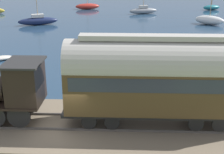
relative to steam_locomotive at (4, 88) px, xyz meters
name	(u,v)px	position (x,y,z in m)	size (l,w,h in m)	color
ground_plane	(64,136)	(-0.61, -3.08, -2.35)	(200.00, 200.00, 0.00)	#516B38
harbor_water	(108,12)	(43.25, -3.08, -2.34)	(80.00, 80.00, 0.01)	navy
rail_embankment	(66,126)	(0.00, -3.08, -2.13)	(5.90, 56.00, 0.56)	#756651
steam_locomotive	(4,88)	(0.00, 0.00, 0.00)	(2.24, 5.10, 3.50)	black
passenger_coach	(154,76)	(0.00, -7.57, 0.74)	(2.25, 9.10, 4.58)	black
sailboat_teal	(211,7)	(47.36, -22.79, -1.82)	(2.43, 3.74, 7.37)	#1E707A
sailboat_gray	(143,10)	(41.74, -9.36, -1.73)	(2.82, 5.33, 7.91)	gray
sailboat_red	(87,6)	(47.33, 1.26, -1.74)	(2.87, 4.97, 9.33)	#B72D23
sailboat_navy	(38,21)	(30.18, 6.46, -1.73)	(3.40, 5.75, 5.17)	#192347
sailboat_white	(209,20)	(31.47, -18.40, -1.67)	(3.66, 4.42, 6.91)	white
rowboat_mid_harbor	(2,82)	(6.18, 2.69, -2.10)	(2.61, 2.08, 0.47)	silver
rowboat_far_out	(1,58)	(12.44, 5.16, -2.14)	(1.83, 2.18, 0.39)	beige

